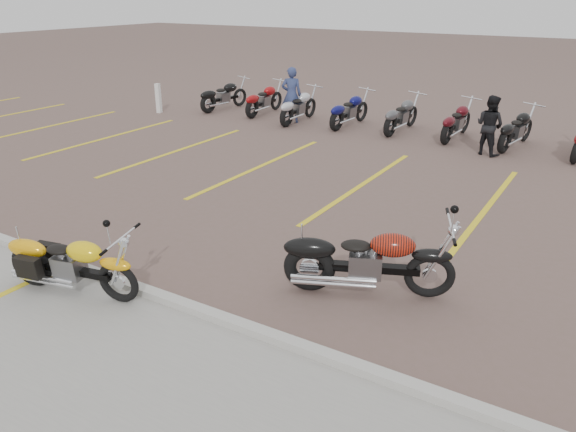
% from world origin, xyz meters
% --- Properties ---
extents(ground, '(100.00, 100.00, 0.00)m').
position_xyz_m(ground, '(0.00, 0.00, 0.00)').
color(ground, brown).
rests_on(ground, ground).
extents(concrete_apron, '(60.00, 5.00, 0.01)m').
position_xyz_m(concrete_apron, '(0.00, -4.50, 0.01)').
color(concrete_apron, '#9E9B93').
rests_on(concrete_apron, ground).
extents(curb, '(60.00, 0.18, 0.12)m').
position_xyz_m(curb, '(0.00, -2.00, 0.06)').
color(curb, '#ADAAA3').
rests_on(curb, ground).
extents(parking_stripes, '(38.00, 5.50, 0.01)m').
position_xyz_m(parking_stripes, '(0.00, 4.00, 0.00)').
color(parking_stripes, gold).
rests_on(parking_stripes, ground).
extents(yellow_cruiser, '(2.09, 0.57, 0.87)m').
position_xyz_m(yellow_cruiser, '(-1.50, -2.47, 0.43)').
color(yellow_cruiser, black).
rests_on(yellow_cruiser, ground).
extents(flame_cruiser, '(2.24, 1.08, 0.98)m').
position_xyz_m(flame_cruiser, '(2.00, -0.34, 0.49)').
color(flame_cruiser, black).
rests_on(flame_cruiser, ground).
extents(person_a, '(0.77, 0.69, 1.76)m').
position_xyz_m(person_a, '(-4.59, 8.58, 0.88)').
color(person_a, navy).
rests_on(person_a, ground).
extents(person_b, '(0.91, 0.81, 1.54)m').
position_xyz_m(person_b, '(1.73, 7.98, 0.77)').
color(person_b, black).
rests_on(person_b, ground).
extents(bollard, '(0.17, 0.17, 1.00)m').
position_xyz_m(bollard, '(-9.33, 7.48, 0.50)').
color(bollard, white).
rests_on(bollard, ground).
extents(bg_bike_row, '(18.95, 2.04, 1.10)m').
position_xyz_m(bg_bike_row, '(1.36, 8.97, 0.55)').
color(bg_bike_row, black).
rests_on(bg_bike_row, ground).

